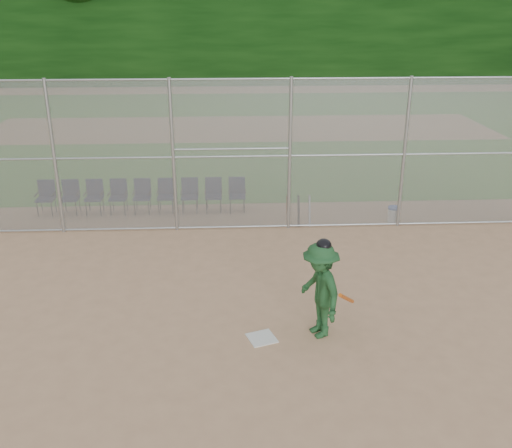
{
  "coord_description": "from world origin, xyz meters",
  "views": [
    {
      "loc": [
        -0.59,
        -9.29,
        5.73
      ],
      "look_at": [
        0.0,
        2.5,
        1.1
      ],
      "focal_mm": 40.0,
      "sensor_mm": 36.0,
      "label": 1
    }
  ],
  "objects_px": {
    "home_plate": "(262,338)",
    "water_cooler": "(394,214)",
    "chair_0": "(45,198)",
    "batter_at_plate": "(320,290)"
  },
  "relations": [
    {
      "from": "water_cooler",
      "to": "chair_0",
      "type": "height_order",
      "value": "chair_0"
    },
    {
      "from": "home_plate",
      "to": "water_cooler",
      "type": "xyz_separation_m",
      "value": [
        4.01,
        5.71,
        0.21
      ]
    },
    {
      "from": "home_plate",
      "to": "water_cooler",
      "type": "distance_m",
      "value": 6.98
    },
    {
      "from": "batter_at_plate",
      "to": "water_cooler",
      "type": "relative_size",
      "value": 4.35
    },
    {
      "from": "home_plate",
      "to": "chair_0",
      "type": "distance_m",
      "value": 8.96
    },
    {
      "from": "home_plate",
      "to": "chair_0",
      "type": "xyz_separation_m",
      "value": [
        -5.79,
        6.82,
        0.47
      ]
    },
    {
      "from": "home_plate",
      "to": "batter_at_plate",
      "type": "distance_m",
      "value": 1.39
    },
    {
      "from": "batter_at_plate",
      "to": "chair_0",
      "type": "distance_m",
      "value": 9.59
    },
    {
      "from": "batter_at_plate",
      "to": "water_cooler",
      "type": "xyz_separation_m",
      "value": [
        2.96,
        5.6,
        -0.7
      ]
    },
    {
      "from": "home_plate",
      "to": "batter_at_plate",
      "type": "relative_size",
      "value": 0.25
    }
  ]
}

